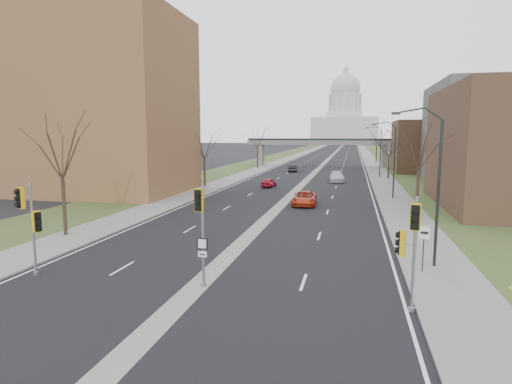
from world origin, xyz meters
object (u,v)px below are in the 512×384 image
(signal_pole_median, at_px, (201,219))
(car_left_far, at_px, (293,168))
(speed_limit_sign, at_px, (424,241))
(signal_pole_right, at_px, (410,238))
(car_right_near, at_px, (304,198))
(car_right_mid, at_px, (337,177))
(signal_pole_left, at_px, (30,216))
(car_left_near, at_px, (269,182))

(signal_pole_median, xyz_separation_m, car_left_far, (-4.66, 65.33, -2.69))
(speed_limit_sign, bearing_deg, signal_pole_right, -101.68)
(car_left_far, xyz_separation_m, car_right_near, (6.73, -39.77, 0.01))
(signal_pole_median, bearing_deg, car_right_mid, 84.50)
(signal_pole_median, bearing_deg, signal_pole_right, -5.16)
(signal_pole_right, xyz_separation_m, car_right_mid, (-4.76, 49.62, -2.41))
(signal_pole_right, height_order, speed_limit_sign, signal_pole_right)
(signal_pole_left, distance_m, car_right_mid, 51.04)
(signal_pole_left, xyz_separation_m, signal_pole_right, (18.36, -0.48, -0.04))
(car_left_near, relative_size, car_right_mid, 0.70)
(signal_pole_median, distance_m, car_right_mid, 49.09)
(signal_pole_left, distance_m, car_left_far, 65.85)
(signal_pole_right, distance_m, car_right_mid, 49.90)
(speed_limit_sign, xyz_separation_m, car_left_near, (-15.23, 35.30, -1.16))
(car_right_near, height_order, car_right_mid, car_right_mid)
(car_right_near, relative_size, car_right_mid, 0.98)
(signal_pole_right, xyz_separation_m, car_left_near, (-13.82, 40.77, -2.54))
(signal_pole_left, bearing_deg, signal_pole_right, 23.36)
(car_right_near, bearing_deg, car_right_mid, 80.71)
(car_right_mid, bearing_deg, speed_limit_sign, -86.42)
(signal_pole_median, relative_size, car_right_mid, 0.92)
(signal_pole_right, height_order, car_right_near, signal_pole_right)
(speed_limit_sign, xyz_separation_m, car_left_far, (-15.34, 60.65, -1.08))
(car_left_near, bearing_deg, signal_pole_right, 112.74)
(signal_pole_median, height_order, signal_pole_right, signal_pole_median)
(signal_pole_left, distance_m, signal_pole_right, 18.37)
(signal_pole_left, xyz_separation_m, car_right_mid, (13.60, 49.13, -2.44))
(signal_pole_median, distance_m, car_right_near, 25.78)
(car_left_near, distance_m, car_right_mid, 12.66)
(speed_limit_sign, bearing_deg, car_right_near, 115.17)
(signal_pole_median, bearing_deg, car_left_far, 93.86)
(speed_limit_sign, distance_m, car_left_near, 38.46)
(speed_limit_sign, distance_m, car_right_near, 22.61)
(speed_limit_sign, bearing_deg, signal_pole_median, -153.58)
(signal_pole_median, height_order, car_left_far, signal_pole_median)
(signal_pole_left, height_order, car_right_near, signal_pole_left)
(car_right_mid, bearing_deg, signal_pole_right, -88.90)
(signal_pole_right, bearing_deg, signal_pole_left, -170.19)
(signal_pole_left, bearing_deg, car_right_mid, 99.38)
(car_left_near, bearing_deg, speed_limit_sign, 117.36)
(car_right_mid, bearing_deg, car_left_far, 114.66)
(car_left_near, bearing_deg, car_right_mid, -131.68)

